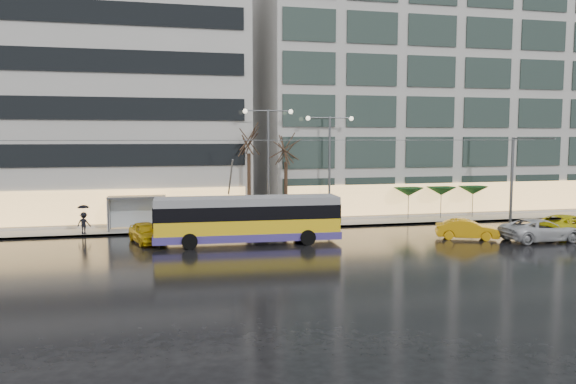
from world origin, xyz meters
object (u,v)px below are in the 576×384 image
object	(u,v)px
bus_shelter	(132,205)
taxi_a	(146,233)
street_lamp_near	(268,150)
trolleybus	(248,221)

from	to	relation	value
bus_shelter	taxi_a	size ratio (longest dim) A/B	1.03
bus_shelter	street_lamp_near	distance (m)	11.14
bus_shelter	street_lamp_near	bearing A→B (deg)	0.63
bus_shelter	taxi_a	distance (m)	5.25
trolleybus	street_lamp_near	xyz separation A→B (m)	(2.73, 6.83, 4.47)
trolleybus	street_lamp_near	distance (m)	8.61
bus_shelter	taxi_a	xyz separation A→B (m)	(1.13, -4.97, -1.26)
bus_shelter	taxi_a	world-z (taller)	bus_shelter
trolleybus	bus_shelter	world-z (taller)	trolleybus
bus_shelter	trolleybus	bearing A→B (deg)	-41.30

